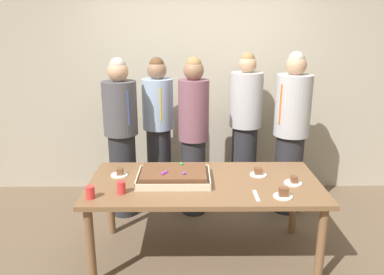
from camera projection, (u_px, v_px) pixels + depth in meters
ground_plane at (204, 255)px, 3.48m from camera, size 12.00×12.00×0.00m
interior_back_panel at (200, 70)px, 4.59m from camera, size 8.00×0.12×3.00m
party_table at (204, 189)px, 3.29m from camera, size 1.98×0.95×0.73m
sheet_cake at (174, 176)px, 3.28m from camera, size 0.62×0.45×0.11m
plated_slice_near_left at (293, 181)px, 3.22m from camera, size 0.15×0.15×0.07m
plated_slice_near_right at (283, 194)px, 2.97m from camera, size 0.15×0.15×0.08m
plated_slice_far_left at (258, 173)px, 3.41m from camera, size 0.15×0.15×0.06m
plated_slice_far_right at (120, 173)px, 3.40m from camera, size 0.15×0.15×0.07m
drink_cup_nearest at (90, 192)px, 2.94m from camera, size 0.07×0.07×0.10m
drink_cup_middle at (121, 187)px, 3.03m from camera, size 0.07×0.07×0.10m
cake_server_utensil at (256, 196)px, 2.99m from camera, size 0.03×0.20×0.01m
person_serving_front at (245, 127)px, 4.37m from camera, size 0.36×0.36×1.73m
person_green_shirt_behind at (121, 137)px, 4.02m from camera, size 0.35×0.35×1.71m
person_striped_tie_right at (194, 135)px, 4.03m from camera, size 0.32×0.32×1.71m
person_far_right_suit at (158, 130)px, 4.30m from camera, size 0.34×0.34×1.69m
person_left_edge_reaching at (291, 132)px, 4.08m from camera, size 0.37×0.37×1.76m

